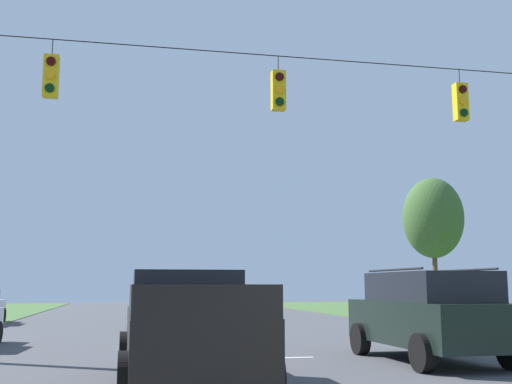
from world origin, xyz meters
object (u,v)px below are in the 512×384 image
(pickup_truck, at_px, (188,328))
(overhead_signal_span, at_px, (271,177))
(distant_car_far_parked, at_px, (429,306))
(tree_roadside_far_right, at_px, (433,218))
(suv_black, at_px, (428,313))

(pickup_truck, bearing_deg, overhead_signal_span, 53.10)
(overhead_signal_span, xyz_separation_m, distant_car_far_parked, (9.82, 11.94, -3.35))
(overhead_signal_span, xyz_separation_m, tree_roadside_far_right, (12.04, 15.52, 0.95))
(overhead_signal_span, distance_m, pickup_truck, 4.74)
(suv_black, bearing_deg, tree_roadside_far_right, 61.96)
(overhead_signal_span, height_order, pickup_truck, overhead_signal_span)
(pickup_truck, distance_m, distant_car_far_parked, 18.99)
(distant_car_far_parked, distance_m, tree_roadside_far_right, 6.01)
(pickup_truck, bearing_deg, suv_black, 22.40)
(distant_car_far_parked, bearing_deg, suv_black, -116.92)
(overhead_signal_span, relative_size, suv_black, 3.95)
(suv_black, distance_m, tree_roadside_far_right, 18.59)
(tree_roadside_far_right, bearing_deg, distant_car_far_parked, -121.78)
(pickup_truck, relative_size, suv_black, 1.12)
(tree_roadside_far_right, bearing_deg, pickup_truck, -127.66)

